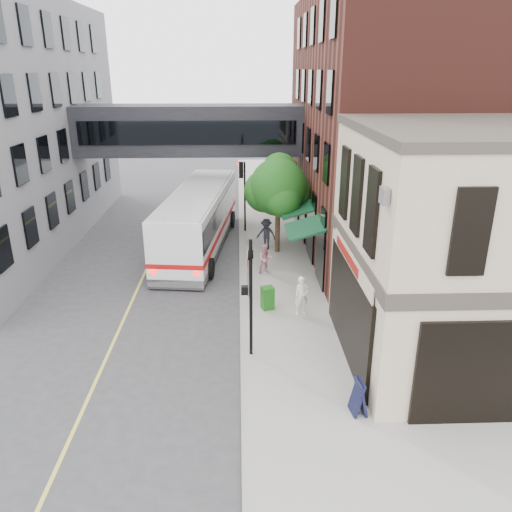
{
  "coord_description": "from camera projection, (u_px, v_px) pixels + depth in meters",
  "views": [
    {
      "loc": [
        0.01,
        -14.1,
        10.12
      ],
      "look_at": [
        0.64,
        3.65,
        3.42
      ],
      "focal_mm": 35.0,
      "sensor_mm": 36.0,
      "label": 1
    }
  ],
  "objects": [
    {
      "name": "ground",
      "position": [
        241.0,
        390.0,
        16.76
      ],
      "size": [
        120.0,
        120.0,
        0.0
      ],
      "primitive_type": "plane",
      "color": "#38383A",
      "rests_on": "ground"
    },
    {
      "name": "sidewalk_main",
      "position": [
        273.0,
        247.0,
        29.89
      ],
      "size": [
        4.0,
        60.0,
        0.15
      ],
      "primitive_type": "cube",
      "color": "gray",
      "rests_on": "ground"
    },
    {
      "name": "corner_building",
      "position": [
        495.0,
        248.0,
        17.44
      ],
      "size": [
        10.19,
        8.12,
        8.45
      ],
      "color": "#BFAE92",
      "rests_on": "ground"
    },
    {
      "name": "brick_building",
      "position": [
        411.0,
        126.0,
        28.64
      ],
      "size": [
        13.76,
        18.0,
        14.0
      ],
      "color": "#491D16",
      "rests_on": "ground"
    },
    {
      "name": "skyway_bridge",
      "position": [
        190.0,
        130.0,
        31.19
      ],
      "size": [
        14.0,
        3.18,
        3.0
      ],
      "color": "black",
      "rests_on": "ground"
    },
    {
      "name": "traffic_signal_near",
      "position": [
        250.0,
        284.0,
        17.58
      ],
      "size": [
        0.44,
        0.22,
        4.6
      ],
      "color": "black",
      "rests_on": "sidewalk_main"
    },
    {
      "name": "traffic_signal_far",
      "position": [
        243.0,
        183.0,
        31.48
      ],
      "size": [
        0.53,
        0.28,
        4.5
      ],
      "color": "black",
      "rests_on": "sidewalk_main"
    },
    {
      "name": "street_sign_pole",
      "position": [
        248.0,
        261.0,
        22.63
      ],
      "size": [
        0.08,
        0.75,
        3.0
      ],
      "color": "gray",
      "rests_on": "sidewalk_main"
    },
    {
      "name": "street_tree",
      "position": [
        278.0,
        187.0,
        27.81
      ],
      "size": [
        3.8,
        3.2,
        5.6
      ],
      "color": "#382619",
      "rests_on": "sidewalk_main"
    },
    {
      "name": "lane_marking",
      "position": [
        143.0,
        276.0,
        25.94
      ],
      "size": [
        0.12,
        40.0,
        0.01
      ],
      "primitive_type": "cube",
      "color": "#D8CC4C",
      "rests_on": "ground"
    },
    {
      "name": "bus",
      "position": [
        199.0,
        217.0,
        29.34
      ],
      "size": [
        4.28,
        13.01,
        3.44
      ],
      "color": "white",
      "rests_on": "ground"
    },
    {
      "name": "pedestrian_a",
      "position": [
        302.0,
        296.0,
        21.29
      ],
      "size": [
        0.73,
        0.59,
        1.73
      ],
      "primitive_type": "imported",
      "rotation": [
        0.0,
        0.0,
        0.31
      ],
      "color": "white",
      "rests_on": "sidewalk_main"
    },
    {
      "name": "pedestrian_b",
      "position": [
        265.0,
        259.0,
        25.64
      ],
      "size": [
        0.86,
        0.73,
        1.55
      ],
      "primitive_type": "imported",
      "rotation": [
        0.0,
        0.0,
        0.21
      ],
      "color": "#D18794",
      "rests_on": "sidewalk_main"
    },
    {
      "name": "pedestrian_c",
      "position": [
        266.0,
        234.0,
        29.05
      ],
      "size": [
        1.35,
        1.07,
        1.83
      ],
      "primitive_type": "imported",
      "rotation": [
        0.0,
        0.0,
        -0.38
      ],
      "color": "black",
      "rests_on": "sidewalk_main"
    },
    {
      "name": "newspaper_box",
      "position": [
        268.0,
        298.0,
        21.89
      ],
      "size": [
        0.63,
        0.59,
        1.03
      ],
      "primitive_type": "cube",
      "rotation": [
        0.0,
        0.0,
        0.29
      ],
      "color": "#185B14",
      "rests_on": "sidewalk_main"
    },
    {
      "name": "sandwich_board",
      "position": [
        359.0,
        397.0,
        15.22
      ],
      "size": [
        0.48,
        0.68,
        1.13
      ],
      "primitive_type": "cube",
      "rotation": [
        0.0,
        0.0,
        0.13
      ],
      "color": "black",
      "rests_on": "sidewalk_main"
    }
  ]
}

